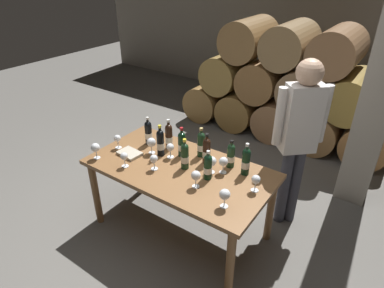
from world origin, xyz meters
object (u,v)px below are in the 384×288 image
object	(u,v)px
wine_glass_7	(212,162)
sommelier_presenting	(299,132)
wine_glass_10	(223,162)
wine_bottle_4	(201,144)
wine_bottle_9	(207,151)
wine_bottle_5	(208,167)
wine_bottle_3	(148,132)
wine_glass_0	(225,195)
wine_bottle_8	(185,156)
dining_table	(180,175)
wine_glass_9	(124,157)
wine_bottle_1	(246,161)
wine_glass_1	(95,148)
wine_glass_4	(151,143)
wine_glass_5	(117,139)
wine_bottle_2	(231,155)
wine_bottle_6	(169,136)
wine_glass_8	(170,148)
tasting_notebook	(130,153)
wine_glass_2	(196,176)
wine_bottle_7	(182,144)
wine_bottle_0	(160,142)
wine_glass_6	(256,180)
wine_glass_3	(154,159)

from	to	relation	value
wine_glass_7	sommelier_presenting	world-z (taller)	sommelier_presenting
wine_glass_10	wine_bottle_4	bearing A→B (deg)	158.42
wine_bottle_9	sommelier_presenting	xyz separation A→B (m)	(0.65, 0.55, 0.15)
wine_bottle_4	wine_glass_10	distance (m)	0.34
wine_bottle_5	wine_bottle_9	size ratio (longest dim) A/B	0.91
wine_bottle_3	sommelier_presenting	size ratio (longest dim) A/B	0.17
wine_glass_0	wine_bottle_8	bearing A→B (deg)	154.99
dining_table	wine_glass_9	distance (m)	0.54
wine_bottle_1	wine_glass_1	bearing A→B (deg)	-155.90
wine_bottle_1	wine_glass_1	xyz separation A→B (m)	(-1.28, -0.57, -0.02)
wine_glass_1	wine_glass_4	bearing A→B (deg)	45.56
wine_glass_7	wine_glass_9	xyz separation A→B (m)	(-0.70, -0.37, -0.01)
wine_bottle_9	wine_glass_5	size ratio (longest dim) A/B	2.09
wine_bottle_9	wine_glass_10	size ratio (longest dim) A/B	1.94
wine_glass_0	wine_glass_5	bearing A→B (deg)	172.53
wine_bottle_2	wine_bottle_6	world-z (taller)	wine_bottle_6
wine_glass_1	wine_glass_8	size ratio (longest dim) A/B	1.07
wine_bottle_2	tasting_notebook	world-z (taller)	wine_bottle_2
sommelier_presenting	dining_table	bearing A→B (deg)	-137.14
wine_bottle_4	wine_glass_2	bearing A→B (deg)	-61.44
wine_bottle_6	wine_glass_7	distance (m)	0.59
wine_bottle_1	tasting_notebook	size ratio (longest dim) A/B	1.39
wine_bottle_1	wine_bottle_2	world-z (taller)	wine_bottle_1
wine_bottle_5	wine_glass_10	world-z (taller)	wine_bottle_5
wine_glass_10	wine_bottle_7	bearing A→B (deg)	177.12
wine_glass_10	wine_glass_1	bearing A→B (deg)	-156.73
wine_bottle_0	wine_bottle_4	bearing A→B (deg)	32.15
wine_bottle_9	wine_glass_8	bearing A→B (deg)	-160.79
wine_glass_6	wine_bottle_8	bearing A→B (deg)	-175.29
wine_glass_5	wine_glass_9	world-z (taller)	same
wine_glass_7	wine_bottle_9	bearing A→B (deg)	138.27
wine_bottle_3	wine_bottle_5	distance (m)	0.85
wine_glass_1	tasting_notebook	world-z (taller)	wine_glass_1
wine_glass_6	sommelier_presenting	world-z (taller)	sommelier_presenting
wine_glass_0	wine_glass_3	size ratio (longest dim) A/B	1.08
wine_bottle_8	wine_glass_5	xyz separation A→B (m)	(-0.76, -0.09, -0.03)
wine_bottle_5	wine_glass_6	xyz separation A→B (m)	(0.41, 0.08, -0.02)
dining_table	wine_bottle_0	bearing A→B (deg)	165.40
wine_bottle_0	wine_glass_9	distance (m)	0.38
wine_bottle_4	wine_glass_0	xyz separation A→B (m)	(0.56, -0.52, -0.02)
wine_bottle_7	wine_bottle_8	size ratio (longest dim) A/B	1.01
wine_bottle_5	sommelier_presenting	world-z (taller)	sommelier_presenting
wine_bottle_2	wine_bottle_8	bearing A→B (deg)	-141.72
wine_bottle_9	wine_glass_1	size ratio (longest dim) A/B	1.90
dining_table	tasting_notebook	world-z (taller)	tasting_notebook
wine_glass_0	wine_glass_10	world-z (taller)	wine_glass_0
wine_glass_0	wine_glass_3	world-z (taller)	wine_glass_0
wine_bottle_1	wine_bottle_3	bearing A→B (deg)	-176.19
tasting_notebook	wine_bottle_3	bearing A→B (deg)	93.59
dining_table	wine_bottle_3	bearing A→B (deg)	161.43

